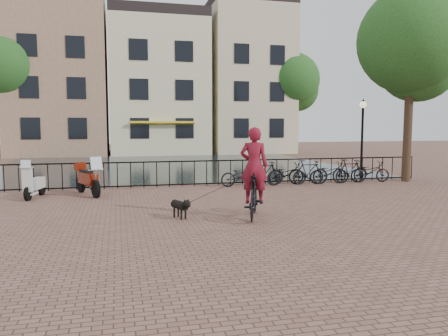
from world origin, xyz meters
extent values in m
plane|color=brown|center=(0.00, 0.00, 0.00)|extent=(100.00, 100.00, 0.00)
plane|color=black|center=(0.00, 17.30, 0.00)|extent=(20.00, 20.00, 0.00)
cube|color=black|center=(0.00, 8.00, 1.00)|extent=(20.00, 0.05, 0.05)
cube|color=black|center=(0.00, 8.00, 0.08)|extent=(20.00, 0.05, 0.05)
cube|color=#86664D|center=(-7.50, 30.00, 6.00)|extent=(7.50, 9.00, 12.00)
cube|color=black|center=(-7.50, 30.00, 12.40)|extent=(7.50, 9.00, 0.80)
cube|color=beige|center=(0.50, 30.00, 5.50)|extent=(8.00, 9.00, 11.00)
cube|color=black|center=(0.50, 30.00, 11.40)|extent=(8.00, 9.00, 0.80)
cube|color=gold|center=(0.50, 25.30, 2.60)|extent=(5.00, 0.60, 0.15)
cube|color=beige|center=(8.50, 30.00, 6.25)|extent=(7.00, 9.00, 12.50)
cube|color=black|center=(8.50, 30.00, 12.90)|extent=(7.00, 9.00, 0.80)
cylinder|color=black|center=(-11.00, 27.00, 3.15)|extent=(0.36, 0.36, 6.30)
sphere|color=#1C4717|center=(-11.00, 27.00, 6.75)|extent=(5.04, 5.04, 5.04)
cylinder|color=black|center=(9.20, 7.30, 2.80)|extent=(0.36, 0.36, 5.60)
sphere|color=#1C4717|center=(9.20, 7.30, 6.00)|extent=(4.48, 4.48, 4.48)
cylinder|color=black|center=(12.00, 27.00, 2.97)|extent=(0.36, 0.36, 5.95)
sphere|color=#1C4717|center=(12.00, 27.00, 6.38)|extent=(4.76, 4.76, 4.76)
cylinder|color=black|center=(7.20, 7.60, 1.60)|extent=(0.10, 0.10, 3.20)
sphere|color=beige|center=(7.20, 7.60, 3.30)|extent=(0.30, 0.30, 0.30)
imported|color=black|center=(0.48, 1.66, 0.61)|extent=(1.28, 2.10, 1.22)
imported|color=maroon|center=(0.48, 1.66, 1.58)|extent=(1.02, 0.85, 2.39)
imported|color=black|center=(1.80, 7.40, 0.45)|extent=(1.73, 0.64, 0.90)
imported|color=black|center=(2.75, 7.40, 0.50)|extent=(1.71, 0.67, 1.00)
imported|color=black|center=(3.70, 7.40, 0.45)|extent=(1.74, 0.67, 0.90)
imported|color=black|center=(4.65, 7.40, 0.50)|extent=(1.71, 0.68, 1.00)
imported|color=black|center=(5.60, 7.40, 0.45)|extent=(1.74, 0.69, 0.90)
imported|color=black|center=(6.55, 7.40, 0.50)|extent=(1.69, 0.58, 1.00)
imported|color=black|center=(7.50, 7.40, 0.45)|extent=(1.78, 0.81, 0.90)
camera|label=1|loc=(-2.96, -9.13, 2.42)|focal=35.00mm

